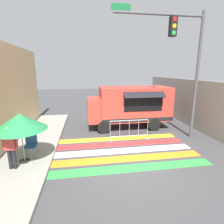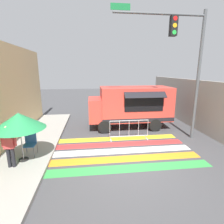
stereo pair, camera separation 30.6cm
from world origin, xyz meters
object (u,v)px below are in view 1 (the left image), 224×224
(food_truck, at_px, (128,104))
(traffic_signal_pole, at_px, (183,54))
(folding_chair, at_px, (31,143))
(barricade_front, at_px, (129,130))
(vendor_person, at_px, (10,146))
(patio_umbrella, at_px, (20,122))

(food_truck, distance_m, traffic_signal_pole, 4.35)
(folding_chair, xyz_separation_m, barricade_front, (4.59, 1.49, -0.16))
(vendor_person, relative_size, barricade_front, 0.76)
(food_truck, relative_size, folding_chair, 5.65)
(traffic_signal_pole, xyz_separation_m, barricade_front, (-2.66, 0.16, -3.95))
(food_truck, xyz_separation_m, barricade_front, (-0.45, -2.12, -0.97))
(traffic_signal_pole, xyz_separation_m, patio_umbrella, (-7.40, -1.79, -2.70))
(traffic_signal_pole, bearing_deg, barricade_front, 176.56)
(patio_umbrella, height_order, barricade_front, patio_umbrella)
(traffic_signal_pole, height_order, patio_umbrella, traffic_signal_pole)
(patio_umbrella, relative_size, barricade_front, 0.93)
(folding_chair, bearing_deg, vendor_person, -117.99)
(patio_umbrella, height_order, folding_chair, patio_umbrella)
(food_truck, relative_size, traffic_signal_pole, 0.79)
(traffic_signal_pole, xyz_separation_m, vendor_person, (-7.65, -2.26, -3.43))
(patio_umbrella, relative_size, vendor_person, 1.22)
(patio_umbrella, bearing_deg, vendor_person, -118.21)
(food_truck, height_order, barricade_front, food_truck)
(food_truck, bearing_deg, traffic_signal_pole, -45.95)
(folding_chair, bearing_deg, patio_umbrella, -112.33)
(patio_umbrella, relative_size, folding_chair, 2.12)
(patio_umbrella, xyz_separation_m, folding_chair, (0.15, 0.47, -1.08))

